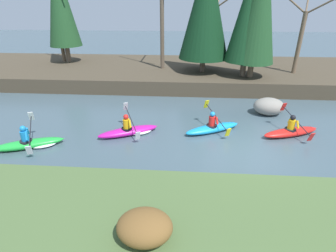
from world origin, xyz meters
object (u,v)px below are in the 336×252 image
Objects in this scene: kayaker_lead at (291,131)px; kayaker_far_back at (31,143)px; boulder_midstream at (269,106)px; kayaker_middle at (213,127)px; kayaker_trailing at (131,130)px.

kayaker_lead is 11.15m from kayaker_far_back.
kayaker_lead is at bearing -13.89° from kayaker_far_back.
kayaker_far_back is 1.72× the size of boulder_midstream.
kayaker_lead is 3.46m from kayaker_middle.
kayaker_middle is (-3.46, 0.13, 0.00)m from kayaker_lead.
kayaker_trailing reaches higher than boulder_midstream.
kayaker_trailing is at bearing 161.44° from kayaker_middle.
kayaker_middle is 3.75m from kayaker_trailing.
kayaker_trailing is at bearing 162.97° from kayaker_lead.
kayaker_lead is 1.02× the size of kayaker_trailing.
kayaker_lead reaches higher than boulder_midstream.
kayaker_trailing is (-7.17, -0.39, -0.02)m from kayaker_lead.
kayaker_far_back is 11.45m from boulder_midstream.
kayaker_trailing is 1.70× the size of boulder_midstream.
kayaker_far_back is (-11.00, -1.82, -0.02)m from kayaker_lead.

